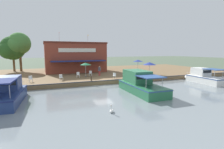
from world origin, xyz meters
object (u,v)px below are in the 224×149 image
Objects in this scene: person_mid_patio at (99,70)px; tree_behind_restaurant at (18,44)px; motorboat_fourth_along at (138,84)px; motorboat_nearest_quay at (7,93)px; patio_umbrella_mid_patio_right at (150,63)px; cafe_chair_mid_patio at (78,74)px; patio_umbrella_far_corner at (86,64)px; cafe_chair_far_corner_seat at (114,75)px; cafe_chair_beside_entrance at (61,77)px; motorboat_outer_channel at (202,77)px; swan at (112,111)px; waterfront_restaurant at (75,57)px; cafe_chair_facing_river at (90,73)px; patio_umbrella_back_row at (138,61)px; cafe_chair_under_first_umbrella at (31,79)px; tree_downstream_bank at (12,49)px; mooring_post at (91,78)px.

tree_behind_restaurant reaches higher than person_mid_patio.
person_mid_patio is 10.49m from motorboat_fourth_along.
patio_umbrella_mid_patio_right is at bearing 109.81° from motorboat_nearest_quay.
motorboat_fourth_along reaches higher than cafe_chair_mid_patio.
cafe_chair_far_corner_seat is at bearing 46.34° from patio_umbrella_far_corner.
cafe_chair_mid_patio is 16.38m from tree_behind_restaurant.
tree_behind_restaurant is at bearing -143.54° from cafe_chair_mid_patio.
motorboat_outer_channel is (6.18, 19.47, -0.24)m from cafe_chair_beside_entrance.
patio_umbrella_far_corner is 15.51m from swan.
cafe_chair_facing_river is (7.84, 1.19, -2.40)m from waterfront_restaurant.
patio_umbrella_back_row is 21.56m from motorboat_nearest_quay.
cafe_chair_facing_river is 1.00× the size of cafe_chair_under_first_umbrella.
tree_behind_restaurant is (-27.63, -8.89, 5.79)m from swan.
motorboat_outer_channel is at bearing 32.35° from patio_umbrella_back_row.
patio_umbrella_far_corner is at bearing -158.59° from motorboat_fourth_along.
motorboat_fourth_along reaches higher than cafe_chair_facing_river.
cafe_chair_under_first_umbrella is 14.63m from swan.
tree_downstream_bank is (-14.80, -7.83, 4.03)m from cafe_chair_beside_entrance.
tree_downstream_bank reaches higher than mooring_post.
cafe_chair_mid_patio is at bearing 124.66° from cafe_chair_beside_entrance.
swan is (13.71, -12.45, -2.31)m from patio_umbrella_mid_patio_right.
mooring_post is 0.12× the size of tree_downstream_bank.
tree_behind_restaurant is (-12.56, -9.28, 4.94)m from cafe_chair_mid_patio.
swan is 0.09× the size of tree_behind_restaurant.
patio_umbrella_far_corner is 2.68× the size of cafe_chair_mid_patio.
swan is (15.06, -0.39, -0.85)m from cafe_chair_mid_patio.
swan is at bearing 50.46° from motorboat_nearest_quay.
cafe_chair_far_corner_seat is at bearing 80.15° from cafe_chair_beside_entrance.
cafe_chair_under_first_umbrella is 13.99m from motorboat_fourth_along.
patio_umbrella_mid_patio_right reaches higher than person_mid_patio.
cafe_chair_far_corner_seat is at bearing 41.72° from tree_behind_restaurant.
cafe_chair_far_corner_seat is 7.62m from cafe_chair_beside_entrance.
cafe_chair_mid_patio is at bearing -6.66° from waterfront_restaurant.
motorboat_outer_channel reaches higher than person_mid_patio.
motorboat_fourth_along is 27.70m from tree_downstream_bank.
waterfront_restaurant is at bearing 70.63° from tree_downstream_bank.
motorboat_nearest_quay is 21.85m from tree_behind_restaurant.
motorboat_nearest_quay reaches higher than cafe_chair_under_first_umbrella.
motorboat_fourth_along reaches higher than swan.
cafe_chair_facing_river is 0.53× the size of person_mid_patio.
cafe_chair_beside_entrance reaches higher than swan.
cafe_chair_beside_entrance is at bearing -134.57° from motorboat_fourth_along.
tree_behind_restaurant is (-11.76, -13.01, 4.42)m from person_mid_patio.
patio_umbrella_back_row is 0.30× the size of motorboat_fourth_along.
cafe_chair_facing_river is at bearing 8.60° from waterfront_restaurant.
cafe_chair_mid_patio is at bearing -77.84° from person_mid_patio.
motorboat_nearest_quay is at bearing -13.16° from cafe_chair_under_first_umbrella.
patio_umbrella_far_corner is 2.77m from person_mid_patio.
patio_umbrella_far_corner is at bearing 133.11° from motorboat_nearest_quay.
patio_umbrella_back_row is 17.94m from cafe_chair_under_first_umbrella.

